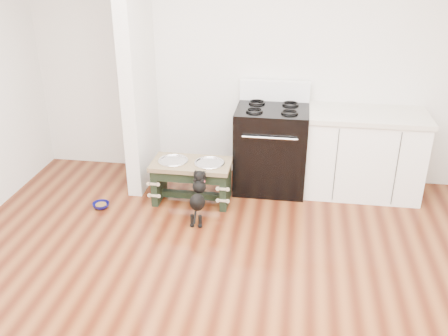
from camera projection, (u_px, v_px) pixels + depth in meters
The scene contains 8 objects.
ground at pixel (216, 314), 3.73m from camera, with size 5.00×5.00×0.00m, color #44190C.
room_shell at pixel (214, 107), 3.04m from camera, with size 5.00×5.00×5.00m.
partition_wall at pixel (137, 64), 5.20m from camera, with size 0.15×0.80×2.70m, color silver.
oven_range at pixel (271, 147), 5.42m from camera, with size 0.76×0.69×1.14m.
cabinet_run at pixel (363, 154), 5.31m from camera, with size 1.24×0.64×0.91m.
dog_feeder at pixel (191, 174), 5.18m from camera, with size 0.82×0.44×0.47m.
puppy at pixel (198, 196), 4.84m from camera, with size 0.14×0.42×0.50m.
floor_bowl at pixel (101, 205), 5.17m from camera, with size 0.21×0.21×0.05m.
Camera 1 is at (0.50, -2.87, 2.57)m, focal length 40.00 mm.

